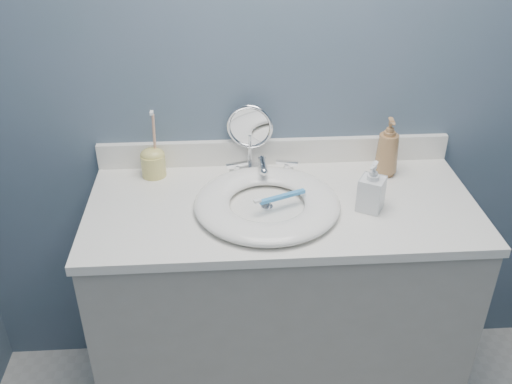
{
  "coord_description": "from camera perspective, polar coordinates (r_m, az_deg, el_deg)",
  "views": [
    {
      "loc": [
        -0.18,
        -0.53,
        1.84
      ],
      "look_at": [
        -0.08,
        0.94,
        0.94
      ],
      "focal_mm": 40.0,
      "sensor_mm": 36.0,
      "label": 1
    }
  ],
  "objects": [
    {
      "name": "toothbrush_holder",
      "position": [
        1.94,
        -10.25,
        3.05
      ],
      "size": [
        0.08,
        0.08,
        0.24
      ],
      "rotation": [
        0.0,
        0.0,
        0.41
      ],
      "color": "#D7CA6B",
      "rests_on": "countertop"
    },
    {
      "name": "soap_bottle_clear",
      "position": [
        1.75,
        11.53,
        0.56
      ],
      "size": [
        0.1,
        0.1,
        0.16
      ],
      "primitive_type": "imported",
      "rotation": [
        0.0,
        0.0,
        -0.53
      ],
      "color": "silver",
      "rests_on": "countertop"
    },
    {
      "name": "back_wall",
      "position": [
        1.9,
        1.96,
        11.65
      ],
      "size": [
        2.2,
        0.02,
        2.4
      ],
      "primitive_type": "cube",
      "color": "#4B6070",
      "rests_on": "ground"
    },
    {
      "name": "backsplash",
      "position": [
        2.0,
        1.86,
        4.08
      ],
      "size": [
        1.22,
        0.02,
        0.09
      ],
      "primitive_type": "cube",
      "color": "white",
      "rests_on": "countertop"
    },
    {
      "name": "drain",
      "position": [
        1.76,
        1.11,
        -1.52
      ],
      "size": [
        0.04,
        0.04,
        0.01
      ],
      "primitive_type": "cylinder",
      "color": "silver",
      "rests_on": "countertop"
    },
    {
      "name": "countertop",
      "position": [
        1.8,
        2.61,
        -1.46
      ],
      "size": [
        1.22,
        0.57,
        0.03
      ],
      "primitive_type": "cube",
      "color": "white",
      "rests_on": "vanity_cabinet"
    },
    {
      "name": "vanity_cabinet",
      "position": [
        2.07,
        2.31,
        -11.76
      ],
      "size": [
        1.2,
        0.55,
        0.85
      ],
      "primitive_type": "cube",
      "color": "#A6A198",
      "rests_on": "ground"
    },
    {
      "name": "makeup_mirror",
      "position": [
        1.93,
        -0.63,
        5.83
      ],
      "size": [
        0.16,
        0.09,
        0.23
      ],
      "rotation": [
        0.0,
        0.0,
        -0.2
      ],
      "color": "silver",
      "rests_on": "countertop"
    },
    {
      "name": "basin",
      "position": [
        1.75,
        1.11,
        -1.11
      ],
      "size": [
        0.45,
        0.45,
        0.04
      ],
      "primitive_type": null,
      "color": "white",
      "rests_on": "countertop"
    },
    {
      "name": "faucet",
      "position": [
        1.92,
        0.63,
        2.26
      ],
      "size": [
        0.25,
        0.13,
        0.07
      ],
      "color": "silver",
      "rests_on": "countertop"
    },
    {
      "name": "toothbrush_lying",
      "position": [
        1.73,
        2.45,
        -0.52
      ],
      "size": [
        0.17,
        0.08,
        0.02
      ],
      "rotation": [
        0.0,
        0.0,
        0.4
      ],
      "color": "#3D94D9",
      "rests_on": "basin"
    },
    {
      "name": "soap_bottle_amber",
      "position": [
        1.95,
        13.05,
        4.4
      ],
      "size": [
        0.08,
        0.08,
        0.2
      ],
      "primitive_type": "imported",
      "rotation": [
        0.0,
        0.0,
        -0.05
      ],
      "color": "#9F7347",
      "rests_on": "countertop"
    }
  ]
}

